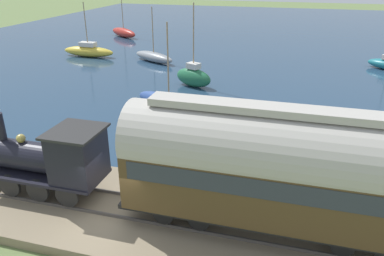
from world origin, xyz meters
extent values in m
plane|color=#607542|center=(0.00, 0.00, 0.00)|extent=(200.00, 200.00, 0.00)
cube|color=navy|center=(43.99, 0.00, 0.00)|extent=(80.00, 80.00, 0.01)
cube|color=#84755B|center=(0.91, 0.00, 0.20)|extent=(5.56, 56.00, 0.39)
cube|color=#4C4742|center=(0.20, 0.00, 0.45)|extent=(0.07, 54.88, 0.12)
cube|color=#4C4742|center=(1.62, 0.00, 0.45)|extent=(0.07, 54.88, 0.12)
cylinder|color=black|center=(0.20, 2.05, 1.00)|extent=(0.12, 0.98, 0.98)
cylinder|color=black|center=(1.62, 2.05, 1.00)|extent=(0.12, 0.98, 0.98)
cylinder|color=black|center=(0.20, 3.36, 1.00)|extent=(0.12, 0.98, 0.98)
cylinder|color=black|center=(1.62, 3.36, 1.00)|extent=(0.12, 0.98, 0.98)
cylinder|color=black|center=(0.20, 4.67, 1.00)|extent=(0.12, 0.98, 0.98)
cylinder|color=black|center=(1.62, 4.67, 1.00)|extent=(0.12, 0.98, 0.98)
cube|color=black|center=(0.91, 3.36, 1.40)|extent=(1.93, 4.77, 0.12)
cylinder|color=black|center=(0.91, 4.32, 2.06)|extent=(1.21, 2.86, 1.21)
cylinder|color=black|center=(0.91, 5.17, 3.22)|extent=(0.32, 0.32, 1.12)
sphere|color=tan|center=(0.91, 4.32, 2.81)|extent=(0.36, 0.36, 0.36)
cube|color=black|center=(0.91, 1.81, 2.41)|extent=(1.83, 1.67, 1.91)
cube|color=#282828|center=(0.91, 1.81, 3.42)|extent=(2.03, 1.91, 0.10)
cylinder|color=black|center=(1.62, -9.20, 0.89)|extent=(0.12, 0.76, 0.76)
cylinder|color=black|center=(0.20, -7.89, 0.89)|extent=(0.12, 0.76, 0.76)
cylinder|color=black|center=(1.62, -7.89, 0.89)|extent=(0.12, 0.76, 0.76)
cylinder|color=black|center=(0.20, -3.17, 0.89)|extent=(0.12, 0.76, 0.76)
cylinder|color=black|center=(1.62, -3.17, 0.89)|extent=(0.12, 0.76, 0.76)
cylinder|color=black|center=(0.20, -1.85, 0.89)|extent=(0.12, 0.76, 0.76)
cylinder|color=black|center=(1.62, -1.85, 0.89)|extent=(0.12, 0.76, 0.76)
cube|color=black|center=(0.91, -5.53, 1.20)|extent=(2.19, 10.50, 0.16)
cube|color=#4C381E|center=(0.91, -5.53, 2.45)|extent=(2.43, 10.08, 2.33)
cube|color=#2D333D|center=(0.91, -5.53, 2.85)|extent=(2.46, 9.45, 0.65)
cylinder|color=#B2ADA3|center=(0.91, -5.53, 3.61)|extent=(2.56, 10.08, 2.56)
cube|color=#B2ADA3|center=(0.91, -5.53, 5.01)|extent=(0.85, 8.40, 0.24)
ellipsoid|color=gold|center=(25.70, 15.87, 0.56)|extent=(1.63, 5.90, 1.10)
cylinder|color=#9E8460|center=(25.70, 15.87, 3.39)|extent=(0.10, 0.10, 4.56)
cube|color=silver|center=(25.70, 15.87, 1.34)|extent=(0.94, 1.78, 0.45)
ellipsoid|color=#B72D23|center=(37.91, 17.47, 0.61)|extent=(4.28, 5.39, 1.20)
cylinder|color=#9E8460|center=(37.91, 17.47, 4.26)|extent=(0.10, 0.10, 6.12)
ellipsoid|color=#236B42|center=(18.22, 2.02, 0.75)|extent=(2.47, 3.57, 1.49)
cylinder|color=#9E8460|center=(18.22, 2.02, 4.02)|extent=(0.10, 0.10, 5.06)
cube|color=silver|center=(18.22, 2.02, 1.72)|extent=(1.09, 1.22, 0.45)
ellipsoid|color=#335199|center=(12.00, 1.98, 0.62)|extent=(3.84, 5.87, 1.22)
cylinder|color=#9E8460|center=(12.00, 1.98, 3.58)|extent=(0.10, 0.10, 4.71)
ellipsoid|color=gray|center=(25.38, 8.22, 0.50)|extent=(3.77, 5.42, 0.99)
cylinder|color=#9E8460|center=(25.38, 8.22, 3.22)|extent=(0.10, 0.10, 4.44)
ellipsoid|color=silver|center=(10.10, -9.11, 0.29)|extent=(1.70, 2.12, 0.56)
camera|label=1|loc=(-10.14, -5.82, 9.07)|focal=35.00mm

